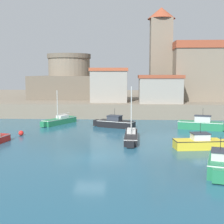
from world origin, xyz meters
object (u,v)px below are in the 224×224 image
at_px(harbor_shed_mid_row, 160,89).
at_px(church, 193,69).
at_px(motorboat_green_2, 202,124).
at_px(motorboat_green_0, 220,164).
at_px(sailboat_green_1, 59,121).
at_px(motorboat_black_6, 115,123).
at_px(motorboat_yellow_4, 200,143).
at_px(sailboat_black_3, 131,136).
at_px(mooring_buoy, 21,133).
at_px(fortress, 69,82).
at_px(harbor_shed_far_end, 110,85).

bearing_deg(harbor_shed_mid_row, church, 55.80).
bearing_deg(motorboat_green_2, harbor_shed_mid_row, 110.37).
bearing_deg(motorboat_green_2, motorboat_green_0, -98.91).
height_order(motorboat_green_0, church, church).
xyz_separation_m(sailboat_green_1, motorboat_black_6, (7.57, -1.96, 0.08)).
xyz_separation_m(motorboat_yellow_4, harbor_shed_mid_row, (-1.56, 20.61, 3.87)).
height_order(motorboat_yellow_4, harbor_shed_mid_row, harbor_shed_mid_row).
relative_size(motorboat_yellow_4, church, 0.28).
bearing_deg(sailboat_green_1, motorboat_black_6, -14.56).
height_order(sailboat_black_3, church, church).
xyz_separation_m(motorboat_yellow_4, mooring_buoy, (-18.25, 5.04, -0.27)).
relative_size(sailboat_green_1, motorboat_yellow_4, 1.14).
height_order(motorboat_green_2, motorboat_yellow_4, motorboat_green_2).
bearing_deg(motorboat_yellow_4, sailboat_black_3, 152.81).
relative_size(sailboat_green_1, harbor_shed_mid_row, 0.85).
distance_m(mooring_buoy, harbor_shed_mid_row, 23.20).
xyz_separation_m(sailboat_green_1, church, (21.33, 18.15, 7.11)).
height_order(motorboat_green_0, fortress, fortress).
relative_size(church, harbor_shed_far_end, 2.96).
distance_m(sailboat_green_1, harbor_shed_far_end, 12.38).
bearing_deg(church, harbor_shed_far_end, -150.94).
xyz_separation_m(sailboat_black_3, fortress, (-11.39, 27.02, 4.71)).
height_order(mooring_buoy, harbor_shed_mid_row, harbor_shed_mid_row).
distance_m(motorboat_black_6, harbor_shed_mid_row, 12.29).
bearing_deg(sailboat_black_3, harbor_shed_far_end, 99.83).
distance_m(motorboat_yellow_4, church, 32.39).
distance_m(mooring_buoy, harbor_shed_far_end, 20.24).
relative_size(motorboat_yellow_4, motorboat_black_6, 0.92).
distance_m(harbor_shed_mid_row, harbor_shed_far_end, 8.29).
distance_m(motorboat_yellow_4, harbor_shed_far_end, 25.03).
xyz_separation_m(motorboat_yellow_4, fortress, (-17.56, 30.19, 4.60)).
xyz_separation_m(sailboat_black_3, motorboat_yellow_4, (6.17, -3.17, 0.11)).
relative_size(fortress, harbor_shed_far_end, 2.08).
relative_size(motorboat_black_6, harbor_shed_far_end, 0.91).
height_order(sailboat_green_1, motorboat_green_2, sailboat_green_1).
distance_m(motorboat_green_2, motorboat_yellow_4, 10.13).
bearing_deg(fortress, motorboat_black_6, -63.95).
bearing_deg(harbor_shed_mid_row, sailboat_black_3, -104.81).
bearing_deg(motorboat_green_0, sailboat_black_3, 120.77).
bearing_deg(mooring_buoy, motorboat_yellow_4, -15.43).
distance_m(motorboat_black_6, mooring_buoy, 11.71).
height_order(fortress, harbor_shed_mid_row, fortress).
bearing_deg(mooring_buoy, fortress, 88.43).
bearing_deg(harbor_shed_far_end, church, 29.06).
height_order(sailboat_green_1, fortress, fortress).
height_order(sailboat_green_1, motorboat_black_6, sailboat_green_1).
distance_m(sailboat_green_1, motorboat_green_2, 18.46).
xyz_separation_m(motorboat_green_0, sailboat_black_3, (-6.00, 10.07, -0.19)).
bearing_deg(sailboat_black_3, sailboat_green_1, 134.32).
bearing_deg(mooring_buoy, sailboat_green_1, 72.50).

